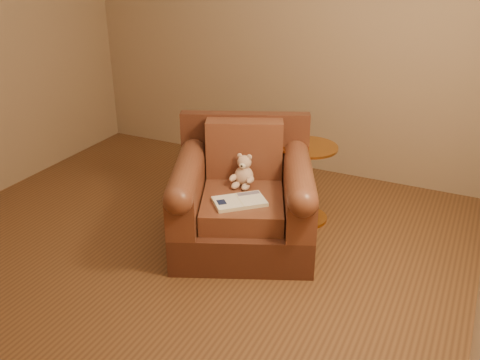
% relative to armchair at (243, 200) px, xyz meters
% --- Properties ---
extents(floor, '(4.00, 4.00, 0.00)m').
position_rel_armchair_xyz_m(floor, '(-0.34, -0.46, -0.34)').
color(floor, brown).
rests_on(floor, ground).
extents(room, '(4.02, 4.02, 2.71)m').
position_rel_armchair_xyz_m(room, '(-0.34, -0.46, 1.37)').
color(room, '#93775A').
rests_on(room, ground).
extents(armchair, '(1.27, 1.25, 0.89)m').
position_rel_armchair_xyz_m(armchair, '(0.00, 0.00, 0.00)').
color(armchair, '#4D2619').
rests_on(armchair, floor).
extents(teddy_bear, '(0.18, 0.20, 0.24)m').
position_rel_armchair_xyz_m(teddy_bear, '(-0.03, 0.08, 0.17)').
color(teddy_bear, '#D4AC94').
rests_on(teddy_bear, armchair).
extents(guidebook, '(0.40, 0.40, 0.03)m').
position_rel_armchair_xyz_m(guidebook, '(0.07, -0.20, 0.09)').
color(guidebook, beige).
rests_on(guidebook, armchair).
extents(side_table, '(0.46, 0.46, 0.64)m').
position_rel_armchair_xyz_m(side_table, '(0.31, 0.51, 0.00)').
color(side_table, '#C98537').
rests_on(side_table, floor).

